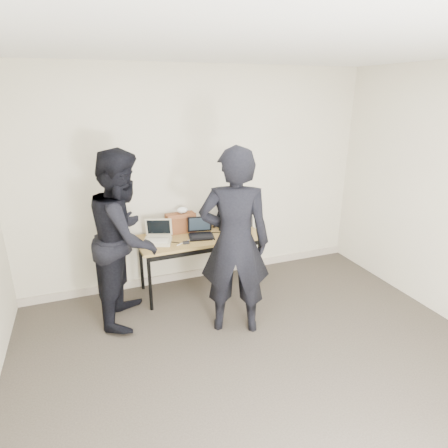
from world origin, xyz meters
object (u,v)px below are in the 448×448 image
equipment_box (241,220)px  laptop_beige (158,238)px  desk (200,241)px  leather_satchel (181,222)px  laptop_right (231,223)px  person_typist (235,243)px  person_observer (125,238)px  laptop_center (201,232)px

equipment_box → laptop_beige: bearing=-170.8°
desk → leather_satchel: (-0.18, 0.23, 0.19)m
laptop_right → leather_satchel: (-0.65, 0.08, 0.07)m
laptop_beige → person_typist: (0.60, -0.91, 0.20)m
laptop_beige → person_observer: (-0.40, -0.29, 0.17)m
laptop_beige → laptop_right: 0.99m
laptop_center → person_typist: (0.07, -0.91, 0.20)m
desk → equipment_box: bearing=15.6°
person_typist → person_observer: person_typist is taller
desk → laptop_center: laptop_center is taller
laptop_right → laptop_center: bearing=160.9°
desk → laptop_right: bearing=16.1°
laptop_right → person_typist: (-0.38, -1.05, 0.19)m
desk → equipment_box: equipment_box is taller
desk → leather_satchel: size_ratio=4.15×
equipment_box → leather_satchel: bearing=177.5°
desk → person_typist: bearing=-86.0°
leather_satchel → laptop_right: bearing=-8.8°
equipment_box → person_typist: size_ratio=0.13×
leather_satchel → person_observer: bearing=-146.7°
laptop_right → equipment_box: bearing=-21.2°
laptop_right → equipment_box: size_ratio=2.07×
person_typist → person_observer: 1.17m
leather_satchel → desk: bearing=-53.5°
person_observer → leather_satchel: bearing=-35.6°
laptop_beige → person_typist: 1.11m
laptop_center → person_observer: person_observer is taller
laptop_beige → equipment_box: laptop_beige is taller
person_typist → laptop_center: bearing=-63.9°
equipment_box → desk: bearing=-163.1°
laptop_beige → leather_satchel: same height
laptop_center → equipment_box: 0.64m
laptop_right → leather_satchel: laptop_right is taller
leather_satchel → person_typist: bearing=-78.7°
desk → laptop_right: size_ratio=3.00×
person_observer → equipment_box: bearing=-53.5°
desk → person_observer: person_observer is taller
leather_satchel → person_observer: 0.90m
laptop_center → equipment_box: size_ratio=1.41×
desk → laptop_beige: bearing=177.9°
equipment_box → person_typist: 1.24m
desk → person_observer: 0.99m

